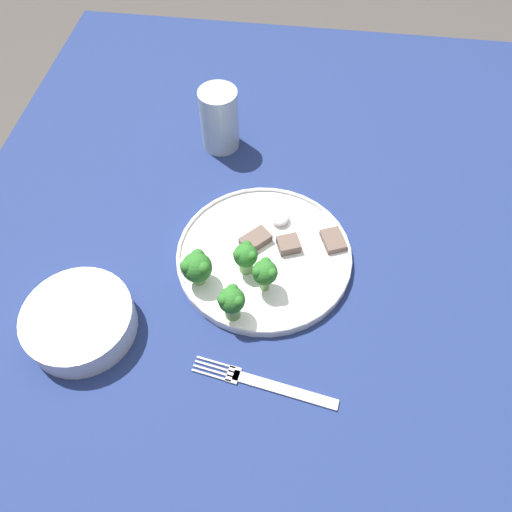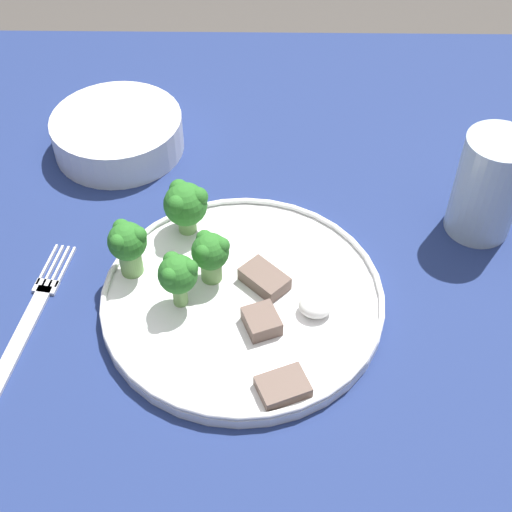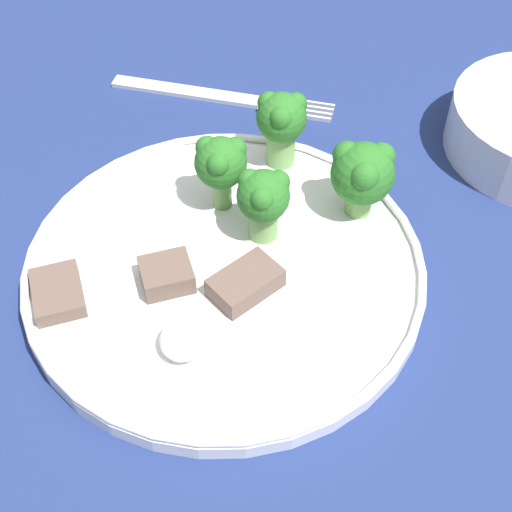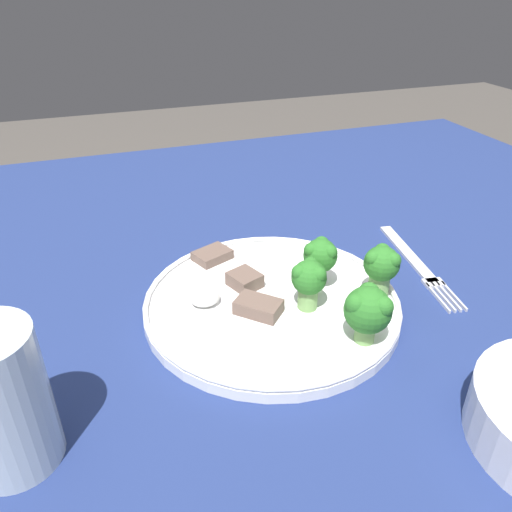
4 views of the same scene
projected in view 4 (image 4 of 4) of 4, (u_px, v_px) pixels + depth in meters
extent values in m
cube|color=navy|center=(265.00, 301.00, 0.60)|extent=(1.38, 1.14, 0.03)
cylinder|color=brown|center=(412.00, 268.00, 1.39)|extent=(0.06, 0.06, 0.73)
cylinder|color=white|center=(272.00, 305.00, 0.56)|extent=(0.28, 0.28, 0.01)
torus|color=white|center=(272.00, 298.00, 0.55)|extent=(0.28, 0.28, 0.01)
cube|color=silver|center=(407.00, 253.00, 0.67)|extent=(0.04, 0.15, 0.00)
cube|color=silver|center=(434.00, 283.00, 0.60)|extent=(0.03, 0.02, 0.00)
cube|color=silver|center=(437.00, 297.00, 0.58)|extent=(0.01, 0.06, 0.00)
cube|color=silver|center=(443.00, 297.00, 0.58)|extent=(0.01, 0.06, 0.00)
cube|color=silver|center=(448.00, 296.00, 0.58)|extent=(0.01, 0.06, 0.00)
cube|color=silver|center=(453.00, 296.00, 0.58)|extent=(0.01, 0.06, 0.00)
cylinder|color=#B2C1CC|center=(0.00, 401.00, 0.36)|extent=(0.07, 0.07, 0.12)
cylinder|color=silver|center=(8.00, 424.00, 0.37)|extent=(0.06, 0.06, 0.07)
cylinder|color=#709E56|center=(378.00, 286.00, 0.55)|extent=(0.02, 0.02, 0.03)
sphere|color=#286B23|center=(382.00, 264.00, 0.54)|extent=(0.04, 0.04, 0.04)
sphere|color=#286B23|center=(373.00, 258.00, 0.53)|extent=(0.02, 0.02, 0.02)
sphere|color=#286B23|center=(393.00, 260.00, 0.53)|extent=(0.02, 0.02, 0.02)
sphere|color=#286B23|center=(382.00, 251.00, 0.54)|extent=(0.02, 0.02, 0.02)
cylinder|color=#709E56|center=(308.00, 298.00, 0.54)|extent=(0.02, 0.02, 0.03)
sphere|color=#286B23|center=(309.00, 277.00, 0.52)|extent=(0.04, 0.04, 0.04)
sphere|color=#286B23|center=(299.00, 272.00, 0.52)|extent=(0.02, 0.02, 0.02)
sphere|color=#286B23|center=(318.00, 274.00, 0.51)|extent=(0.02, 0.02, 0.02)
sphere|color=#286B23|center=(310.00, 265.00, 0.53)|extent=(0.02, 0.02, 0.02)
cylinder|color=#709E56|center=(365.00, 332.00, 0.49)|extent=(0.02, 0.02, 0.02)
sphere|color=#286B23|center=(368.00, 310.00, 0.48)|extent=(0.05, 0.05, 0.05)
sphere|color=#286B23|center=(356.00, 304.00, 0.47)|extent=(0.02, 0.02, 0.02)
sphere|color=#286B23|center=(382.00, 307.00, 0.46)|extent=(0.02, 0.02, 0.02)
sphere|color=#286B23|center=(369.00, 293.00, 0.48)|extent=(0.02, 0.02, 0.02)
cylinder|color=#709E56|center=(319.00, 276.00, 0.57)|extent=(0.01, 0.01, 0.03)
sphere|color=#286B23|center=(320.00, 255.00, 0.56)|extent=(0.04, 0.04, 0.04)
sphere|color=#286B23|center=(311.00, 250.00, 0.55)|extent=(0.02, 0.02, 0.02)
sphere|color=#286B23|center=(330.00, 252.00, 0.55)|extent=(0.02, 0.02, 0.02)
sphere|color=#286B23|center=(322.00, 244.00, 0.56)|extent=(0.02, 0.02, 0.02)
cube|color=brown|center=(246.00, 282.00, 0.57)|extent=(0.04, 0.04, 0.02)
cube|color=brown|center=(258.00, 307.00, 0.53)|extent=(0.05, 0.05, 0.02)
cube|color=brown|center=(212.00, 255.00, 0.63)|extent=(0.05, 0.05, 0.01)
ellipsoid|color=white|center=(205.00, 297.00, 0.54)|extent=(0.03, 0.03, 0.02)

